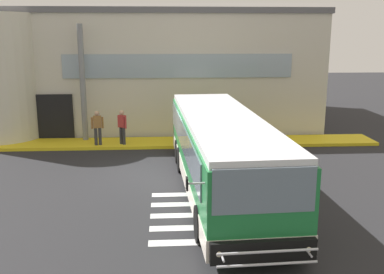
{
  "coord_description": "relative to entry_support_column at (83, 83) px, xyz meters",
  "views": [
    {
      "loc": [
        0.3,
        -16.78,
        5.41
      ],
      "look_at": [
        1.32,
        -0.12,
        1.5
      ],
      "focal_mm": 41.42,
      "sensor_mm": 36.0,
      "label": 1
    }
  ],
  "objects": [
    {
      "name": "ground_plane",
      "position": [
        3.76,
        -5.4,
        -3.02
      ],
      "size": [
        80.0,
        90.0,
        0.02
      ],
      "primitive_type": "cube",
      "color": "#232326",
      "rests_on": "ground"
    },
    {
      "name": "bay_paint_stripes",
      "position": [
        5.76,
        -9.6,
        -3.01
      ],
      "size": [
        4.4,
        3.96,
        0.01
      ],
      "color": "silver",
      "rests_on": "ground"
    },
    {
      "name": "terminal_building",
      "position": [
        3.09,
        6.15,
        0.33
      ],
      "size": [
        19.47,
        13.8,
        6.71
      ],
      "color": "beige",
      "rests_on": "ground"
    },
    {
      "name": "boarding_curb",
      "position": [
        3.76,
        -0.6,
        -2.94
      ],
      "size": [
        21.67,
        2.0,
        0.15
      ],
      "primitive_type": "cube",
      "color": "yellow",
      "rests_on": "ground"
    },
    {
      "name": "entry_support_column",
      "position": [
        0.0,
        0.0,
        0.0
      ],
      "size": [
        0.28,
        0.28,
        5.73
      ],
      "primitive_type": "cylinder",
      "color": "slate",
      "rests_on": "boarding_curb"
    },
    {
      "name": "bus_main_foreground",
      "position": [
        5.96,
        -7.55,
        -1.68
      ],
      "size": [
        3.11,
        11.75,
        2.7
      ],
      "color": "#1E7238",
      "rests_on": "ground"
    },
    {
      "name": "passenger_near_column",
      "position": [
        0.79,
        -1.14,
        -1.9
      ],
      "size": [
        0.58,
        0.43,
        1.68
      ],
      "color": "#2D2D33",
      "rests_on": "boarding_curb"
    },
    {
      "name": "passenger_by_doorway",
      "position": [
        1.97,
        -1.09,
        -1.93
      ],
      "size": [
        0.46,
        0.42,
        1.68
      ],
      "color": "#2D2D33",
      "rests_on": "boarding_curb"
    },
    {
      "name": "safety_bollard_yellow",
      "position": [
        5.56,
        -1.8,
        -2.56
      ],
      "size": [
        0.18,
        0.18,
        0.9
      ],
      "primitive_type": "cylinder",
      "color": "yellow",
      "rests_on": "ground"
    }
  ]
}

